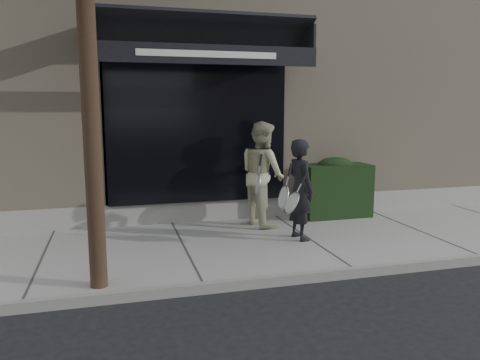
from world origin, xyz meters
name	(u,v)px	position (x,y,z in m)	size (l,w,h in m)	color
ground	(307,244)	(0.00, 0.00, 0.00)	(80.00, 80.00, 0.00)	black
sidewalk	(307,240)	(0.00, 0.00, 0.06)	(20.00, 3.00, 0.12)	gray
curb	(354,272)	(0.00, -1.55, 0.07)	(20.00, 0.10, 0.14)	gray
building_facade	(231,85)	(-0.01, 4.96, 2.74)	(14.30, 8.04, 5.64)	#B8A98D
hedge	(335,188)	(1.10, 1.25, 0.66)	(1.30, 0.70, 1.14)	black
pedestrian_front	(300,190)	(-0.16, -0.06, 0.92)	(0.75, 0.82, 1.59)	black
pedestrian_back	(262,174)	(-0.45, 0.97, 1.04)	(0.88, 1.03, 1.84)	#B7B893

